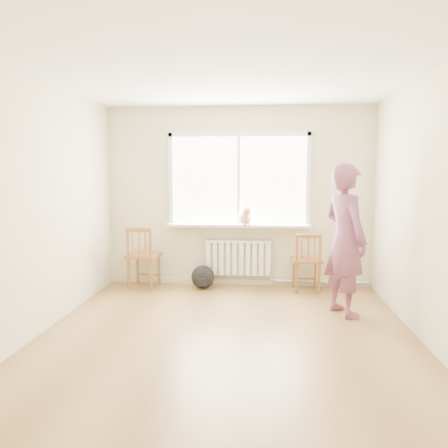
% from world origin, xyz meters
% --- Properties ---
extents(floor, '(4.50, 4.50, 0.00)m').
position_xyz_m(floor, '(0.00, 0.00, 0.00)').
color(floor, olive).
rests_on(floor, ground).
extents(ceiling, '(4.50, 4.50, 0.00)m').
position_xyz_m(ceiling, '(0.00, 0.00, 2.70)').
color(ceiling, white).
rests_on(ceiling, back_wall).
extents(back_wall, '(4.00, 0.01, 2.70)m').
position_xyz_m(back_wall, '(0.00, 2.25, 1.35)').
color(back_wall, beige).
rests_on(back_wall, ground).
extents(window, '(2.12, 0.05, 1.42)m').
position_xyz_m(window, '(0.00, 2.22, 1.66)').
color(window, white).
rests_on(window, back_wall).
extents(windowsill, '(2.15, 0.22, 0.04)m').
position_xyz_m(windowsill, '(0.00, 2.14, 0.93)').
color(windowsill, white).
rests_on(windowsill, back_wall).
extents(radiator, '(1.00, 0.12, 0.55)m').
position_xyz_m(radiator, '(0.00, 2.16, 0.44)').
color(radiator, white).
rests_on(radiator, back_wall).
extents(heating_pipe, '(1.40, 0.04, 0.04)m').
position_xyz_m(heating_pipe, '(1.25, 2.19, 0.08)').
color(heating_pipe, silver).
rests_on(heating_pipe, back_wall).
extents(baseboard, '(4.00, 0.03, 0.08)m').
position_xyz_m(baseboard, '(0.00, 2.23, 0.04)').
color(baseboard, beige).
rests_on(baseboard, ground).
extents(chair_left, '(0.50, 0.48, 0.92)m').
position_xyz_m(chair_left, '(-1.41, 1.89, 0.47)').
color(chair_left, '#985B2C').
rests_on(chair_left, floor).
extents(chair_right, '(0.44, 0.43, 0.86)m').
position_xyz_m(chair_right, '(1.01, 1.90, 0.43)').
color(chair_right, '#985B2C').
rests_on(chair_right, floor).
extents(person, '(0.69, 0.79, 1.83)m').
position_xyz_m(person, '(1.35, 0.93, 0.92)').
color(person, '#C4415E').
rests_on(person, floor).
extents(cat, '(0.25, 0.44, 0.30)m').
position_xyz_m(cat, '(0.11, 2.05, 1.07)').
color(cat, beige).
rests_on(cat, windowsill).
extents(backpack, '(0.35, 0.26, 0.35)m').
position_xyz_m(backpack, '(-0.51, 1.95, 0.17)').
color(backpack, black).
rests_on(backpack, floor).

